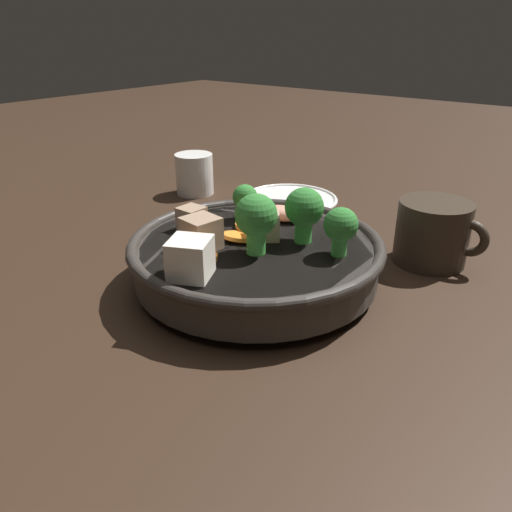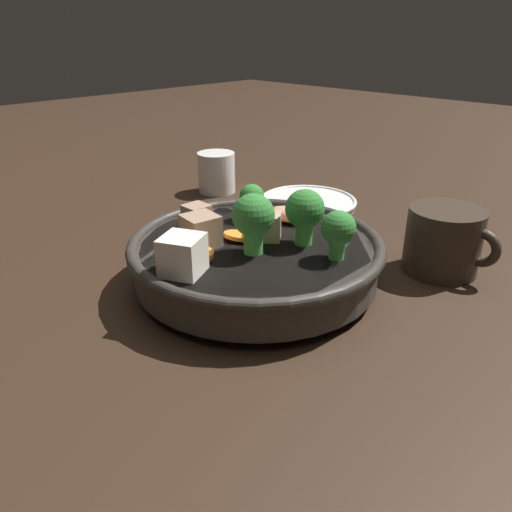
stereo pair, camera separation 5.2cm
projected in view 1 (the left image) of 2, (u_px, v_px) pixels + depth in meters
The scene contains 5 objects.
ground_plane at pixel (256, 283), 0.53m from camera, with size 3.00×3.00×0.00m, color black.
stirfry_bowl at pixel (256, 253), 0.52m from camera, with size 0.26×0.26×0.11m.
side_saucer at pixel (289, 201), 0.76m from camera, with size 0.15×0.15×0.01m.
tea_cup at pixel (194, 174), 0.80m from camera, with size 0.06×0.06×0.06m.
dark_mug at pixel (433, 233), 0.57m from camera, with size 0.10×0.08×0.07m.
Camera 1 is at (0.29, -0.37, 0.25)m, focal length 35.00 mm.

